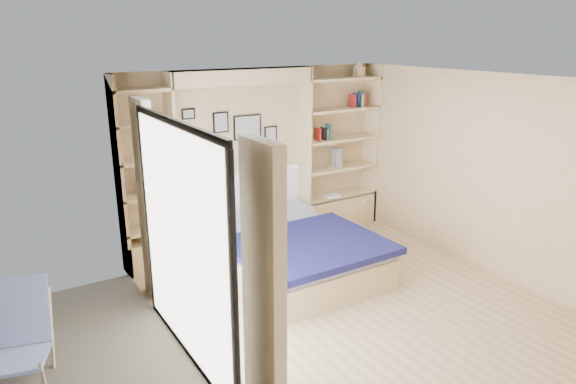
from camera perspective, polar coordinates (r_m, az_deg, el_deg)
ground at (r=6.05m, az=7.20°, el=-11.98°), size 4.50×4.50×0.00m
room_shell at (r=6.60m, az=-3.39°, el=0.81°), size 4.50×4.50×4.50m
bed at (r=6.58m, az=0.41°, el=-6.57°), size 1.80×2.32×1.07m
photo_gallery at (r=7.06m, az=-6.69°, el=6.19°), size 1.48×0.02×0.82m
reading_lamps at (r=7.05m, az=-4.66°, el=2.02°), size 1.92×0.12×0.15m
shelf_decor at (r=7.70m, az=4.35°, el=7.87°), size 3.49×0.23×2.03m
deck_chair at (r=5.18m, az=-27.88°, el=-14.04°), size 0.71×0.96×0.87m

